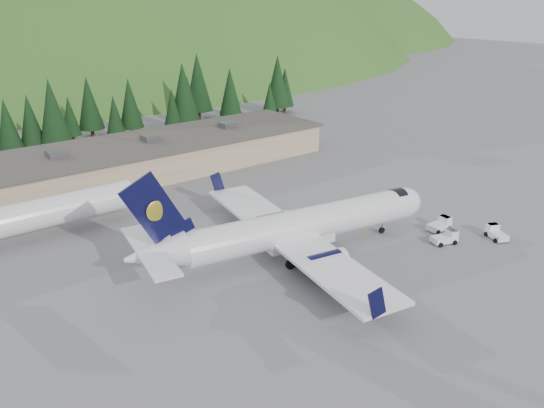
{
  "coord_description": "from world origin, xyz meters",
  "views": [
    {
      "loc": [
        -36.25,
        -40.16,
        27.14
      ],
      "look_at": [
        0.0,
        6.0,
        4.0
      ],
      "focal_mm": 35.0,
      "sensor_mm": 36.0,
      "label": 1
    }
  ],
  "objects": [
    {
      "name": "terminal_building",
      "position": [
        -5.01,
        38.0,
        2.62
      ],
      "size": [
        71.0,
        17.0,
        6.1
      ],
      "color": "tan",
      "rests_on": "ground"
    },
    {
      "name": "ramp_worker",
      "position": [
        9.87,
        -0.18,
        0.91
      ],
      "size": [
        0.75,
        0.59,
        1.81
      ],
      "primitive_type": "imported",
      "rotation": [
        0.0,
        0.0,
        3.41
      ],
      "color": "yellow",
      "rests_on": "ground"
    },
    {
      "name": "second_airliner",
      "position": [
        -24.92,
        22.0,
        3.32
      ],
      "size": [
        27.5,
        11.0,
        10.05
      ],
      "color": "white",
      "rests_on": "ground"
    },
    {
      "name": "baggage_tug_c",
      "position": [
        20.5,
        -11.29,
        0.69
      ],
      "size": [
        2.64,
        3.23,
        1.54
      ],
      "rotation": [
        0.0,
        0.0,
        1.13
      ],
      "color": "white",
      "rests_on": "ground"
    },
    {
      "name": "hills",
      "position": [
        53.34,
        207.38,
        -82.8
      ],
      "size": [
        614.0,
        330.0,
        300.0
      ],
      "color": "#214D16",
      "rests_on": "ground"
    },
    {
      "name": "baggage_tug_a",
      "position": [
        17.36,
        -5.78,
        0.73
      ],
      "size": [
        3.16,
        2.04,
        1.63
      ],
      "rotation": [
        0.0,
        0.0,
        -0.07
      ],
      "color": "white",
      "rests_on": "ground"
    },
    {
      "name": "ground",
      "position": [
        0.0,
        0.0,
        0.0
      ],
      "size": [
        600.0,
        600.0,
        0.0
      ],
      "primitive_type": "plane",
      "color": "slate"
    },
    {
      "name": "tree_line",
      "position": [
        -6.12,
        60.73,
        7.26
      ],
      "size": [
        113.16,
        19.07,
        13.94
      ],
      "color": "black",
      "rests_on": "ground"
    },
    {
      "name": "baggage_tug_b",
      "position": [
        14.66,
        -8.47,
        0.71
      ],
      "size": [
        3.27,
        2.51,
        1.58
      ],
      "rotation": [
        0.0,
        0.0,
        -0.33
      ],
      "color": "white",
      "rests_on": "ground"
    },
    {
      "name": "airliner",
      "position": [
        -1.06,
        0.19,
        3.25
      ],
      "size": [
        36.63,
        34.56,
        12.18
      ],
      "rotation": [
        0.0,
        0.0,
        -0.18
      ],
      "color": "white",
      "rests_on": "ground"
    }
  ]
}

